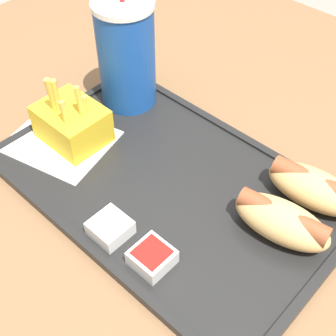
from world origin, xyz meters
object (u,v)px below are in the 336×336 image
at_px(hot_dog_near, 282,221).
at_px(sauce_cup_ketchup, 152,257).
at_px(hot_dog_far, 313,187).
at_px(soda_cup, 126,54).
at_px(sauce_cup_mayo, 110,228).
at_px(fries_carton, 72,123).

distance_m(hot_dog_near, sauce_cup_ketchup, 0.16).
relative_size(hot_dog_far, sauce_cup_ketchup, 2.86).
relative_size(soda_cup, sauce_cup_mayo, 4.53).
distance_m(hot_dog_far, sauce_cup_ketchup, 0.23).
relative_size(hot_dog_near, sauce_cup_ketchup, 2.89).
bearing_deg(hot_dog_near, sauce_cup_ketchup, -122.07).
relative_size(soda_cup, fries_carton, 1.86).
xyz_separation_m(soda_cup, sauce_cup_ketchup, (0.25, -0.20, -0.07)).
bearing_deg(sauce_cup_ketchup, soda_cup, 141.11).
bearing_deg(hot_dog_far, sauce_cup_mayo, -125.44).
bearing_deg(soda_cup, sauce_cup_ketchup, -38.89).
relative_size(hot_dog_near, fries_carton, 1.19).
height_order(fries_carton, sauce_cup_mayo, fries_carton).
xyz_separation_m(soda_cup, hot_dog_near, (0.33, -0.06, -0.06)).
distance_m(soda_cup, sauce_cup_ketchup, 0.33).
bearing_deg(fries_carton, hot_dog_near, 11.02).
xyz_separation_m(hot_dog_near, sauce_cup_ketchup, (-0.09, -0.14, -0.01)).
xyz_separation_m(hot_dog_far, sauce_cup_mayo, (-0.15, -0.22, -0.01)).
xyz_separation_m(hot_dog_near, sauce_cup_mayo, (-0.15, -0.14, -0.01)).
bearing_deg(sauce_cup_ketchup, hot_dog_far, 67.79).
relative_size(soda_cup, sauce_cup_ketchup, 4.53).
bearing_deg(hot_dog_far, hot_dog_near, -90.00).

